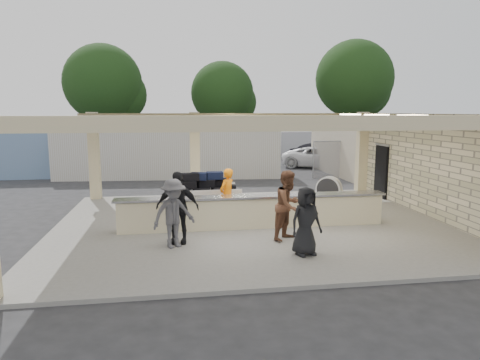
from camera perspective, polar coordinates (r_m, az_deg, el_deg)
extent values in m
plane|color=#272729|center=(13.57, 1.41, -6.15)|extent=(120.00, 120.00, 0.00)
cube|color=gray|center=(13.56, 1.41, -5.94)|extent=(12.00, 10.00, 0.10)
cube|color=beige|center=(13.09, 1.47, 8.80)|extent=(12.00, 10.00, 0.02)
cube|color=beige|center=(15.43, 23.96, 1.55)|extent=(0.02, 10.00, 3.50)
cube|color=black|center=(18.23, 18.31, 1.03)|extent=(0.10, 0.95, 2.10)
cube|color=beige|center=(17.79, -1.24, 7.93)|extent=(12.00, 0.50, 0.60)
cube|color=beige|center=(8.36, 7.35, 7.51)|extent=(12.00, 0.30, 0.30)
cube|color=beige|center=(18.01, -18.87, 2.99)|extent=(0.40, 0.40, 3.50)
cube|color=beige|center=(17.74, -6.04, 3.35)|extent=(0.40, 0.40, 3.50)
cube|color=beige|center=(19.53, 15.92, 3.57)|extent=(0.40, 0.40, 3.50)
cube|color=white|center=(17.55, -1.13, 6.87)|extent=(1.30, 0.12, 0.06)
cube|color=#FFEABF|center=(15.62, 14.48, 8.46)|extent=(0.55, 0.55, 0.04)
cube|color=#FFEABF|center=(13.80, 17.75, 8.27)|extent=(0.55, 0.55, 0.04)
cube|color=#FFEABF|center=(12.04, 21.99, 7.98)|extent=(0.55, 0.55, 0.04)
cube|color=beige|center=(12.96, 1.81, -4.38)|extent=(8.00, 0.50, 0.90)
cube|color=#B7B7BC|center=(12.85, 1.82, -2.21)|extent=(8.20, 0.58, 0.06)
cube|color=silver|center=(14.87, -4.77, -2.15)|extent=(2.43, 1.50, 0.11)
cylinder|color=black|center=(14.38, -8.36, -4.16)|extent=(0.13, 0.39, 0.38)
cylinder|color=black|center=(15.41, -8.49, -3.27)|extent=(0.13, 0.39, 0.38)
cylinder|color=black|center=(14.56, -0.79, -3.90)|extent=(0.13, 0.39, 0.38)
cylinder|color=black|center=(15.57, -1.43, -3.04)|extent=(0.13, 0.39, 0.38)
cube|color=silver|center=(15.54, -5.03, -0.94)|extent=(2.39, 0.11, 0.29)
cube|color=silver|center=(14.13, -4.50, -1.95)|extent=(2.39, 0.11, 0.29)
cube|color=black|center=(14.50, -7.69, -1.75)|extent=(0.57, 0.38, 0.25)
cube|color=black|center=(14.55, -5.05, -1.67)|extent=(0.57, 0.38, 0.25)
cube|color=black|center=(14.62, -2.43, -1.59)|extent=(0.57, 0.38, 0.25)
cube|color=black|center=(15.07, -7.79, -1.35)|extent=(0.57, 0.38, 0.25)
cube|color=black|center=(15.11, -5.25, -1.27)|extent=(0.57, 0.38, 0.25)
cube|color=black|center=(15.18, -2.73, -1.19)|extent=(0.57, 0.38, 0.25)
cube|color=black|center=(14.56, -6.97, -0.66)|extent=(0.57, 0.38, 0.25)
cube|color=black|center=(14.80, -4.42, -0.46)|extent=(0.57, 0.38, 0.25)
cube|color=black|center=(15.04, -2.69, -0.29)|extent=(0.57, 0.38, 0.25)
cube|color=black|center=(15.04, -6.35, -0.34)|extent=(0.57, 0.38, 0.25)
cube|color=black|center=(14.73, -5.55, 0.50)|extent=(0.57, 0.38, 0.25)
cube|color=black|center=(14.88, -3.37, 0.61)|extent=(0.57, 0.38, 0.25)
cube|color=#590F0C|center=(14.40, -8.05, -1.84)|extent=(0.57, 0.38, 0.25)
cube|color=black|center=(15.22, -1.65, -1.16)|extent=(0.57, 0.38, 0.25)
cube|color=black|center=(15.17, -4.93, -0.24)|extent=(0.57, 0.38, 0.25)
cube|color=black|center=(14.62, -6.64, 0.41)|extent=(0.57, 0.38, 0.25)
cylinder|color=silver|center=(16.44, 11.79, -1.18)|extent=(0.94, 0.86, 0.96)
cylinder|color=black|center=(16.44, 11.79, -1.18)|extent=(0.88, 0.82, 0.85)
cube|color=silver|center=(16.41, 10.69, -2.68)|extent=(0.06, 0.53, 0.32)
cube|color=silver|center=(16.63, 12.77, -2.59)|extent=(0.06, 0.53, 0.32)
imported|color=orange|center=(13.54, -1.74, -2.04)|extent=(0.68, 0.69, 1.71)
imported|color=brown|center=(11.71, 6.47, -3.36)|extent=(0.96, 0.92, 1.91)
imported|color=black|center=(11.44, -8.34, -3.64)|extent=(1.18, 0.59, 1.93)
imported|color=#4F4E53|center=(11.10, -8.85, -4.43)|extent=(1.21, 0.89, 1.79)
imported|color=black|center=(10.54, 8.76, -5.44)|extent=(0.88, 0.55, 1.69)
imported|color=white|center=(27.86, 10.59, 2.98)|extent=(5.12, 3.94, 1.32)
imported|color=white|center=(29.94, 17.80, 3.32)|extent=(5.14, 3.73, 1.53)
imported|color=black|center=(29.19, 11.31, 3.42)|extent=(4.52, 4.06, 1.50)
cube|color=silver|center=(23.73, -9.41, 3.50)|extent=(12.07, 3.24, 2.59)
cylinder|color=gray|center=(23.21, 9.75, 2.64)|extent=(0.06, 0.06, 2.00)
cylinder|color=gray|center=(23.92, 14.31, 2.68)|extent=(0.06, 0.06, 2.00)
cylinder|color=gray|center=(24.76, 18.58, 2.70)|extent=(0.06, 0.06, 2.00)
cylinder|color=gray|center=(25.74, 22.55, 2.70)|extent=(0.06, 0.06, 2.00)
cylinder|color=gray|center=(26.82, 26.21, 2.69)|extent=(0.06, 0.06, 2.00)
cube|color=gray|center=(25.74, 22.55, 2.70)|extent=(12.00, 0.02, 2.00)
cylinder|color=gray|center=(25.65, 22.69, 4.92)|extent=(12.00, 0.05, 0.05)
cylinder|color=#382619|center=(37.35, -17.54, 6.69)|extent=(0.70, 0.70, 4.50)
sphere|color=black|center=(37.39, -17.81, 12.21)|extent=(6.30, 6.30, 6.30)
sphere|color=black|center=(37.78, -15.77, 10.89)|extent=(4.50, 4.50, 4.50)
cylinder|color=#382619|center=(39.15, -2.34, 6.83)|extent=(0.70, 0.70, 4.00)
sphere|color=black|center=(39.16, -2.38, 11.52)|extent=(5.60, 5.60, 5.60)
sphere|color=black|center=(39.87, -0.72, 10.33)|extent=(4.00, 4.00, 4.00)
cylinder|color=#382619|center=(41.25, 14.76, 7.35)|extent=(0.70, 0.70, 5.00)
sphere|color=black|center=(41.34, 14.99, 12.90)|extent=(7.00, 7.00, 7.00)
sphere|color=black|center=(42.32, 16.12, 11.40)|extent=(5.00, 5.00, 5.00)
cube|color=#C2B49A|center=(25.82, 18.63, 4.28)|extent=(6.00, 8.00, 3.20)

